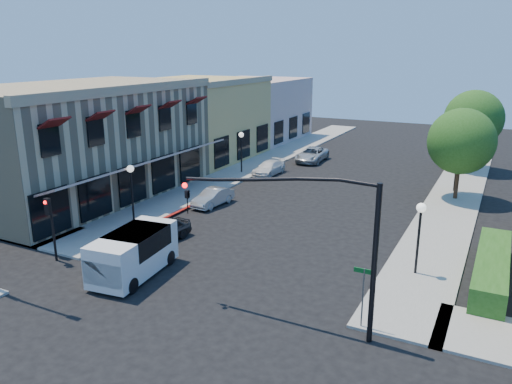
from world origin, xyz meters
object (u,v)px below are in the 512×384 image
at_px(secondary_signal, 50,218).
at_px(lamppost_right_near, 420,220).
at_px(parked_car_b, 213,197).
at_px(parked_car_d, 312,155).
at_px(street_name_sign, 363,288).
at_px(street_tree_a, 461,141).
at_px(lamppost_right_far, 458,156).
at_px(parked_car_a, 162,231).
at_px(lamppost_left_near, 131,179).
at_px(street_tree_b, 474,119).
at_px(signal_mast_arm, 317,227).
at_px(white_van, 133,251).
at_px(parked_car_c, 269,168).
at_px(lamppost_left_far, 241,142).

xyz_separation_m(secondary_signal, lamppost_right_near, (16.50, 6.59, 0.42)).
relative_size(parked_car_b, parked_car_d, 0.74).
xyz_separation_m(secondary_signal, street_name_sign, (15.50, 0.79, -0.62)).
xyz_separation_m(street_tree_a, lamppost_right_far, (-0.30, 2.00, -1.46)).
height_order(lamppost_right_far, parked_car_a, lamppost_right_far).
distance_m(street_name_sign, parked_car_d, 29.69).
bearing_deg(street_tree_a, lamppost_right_near, -91.23).
xyz_separation_m(secondary_signal, lamppost_left_near, (-0.50, 6.59, 0.42)).
distance_m(street_tree_b, signal_mast_arm, 30.65).
bearing_deg(parked_car_b, white_van, -72.70).
relative_size(street_tree_a, lamppost_right_near, 1.82).
relative_size(white_van, parked_car_b, 1.40).
bearing_deg(street_tree_b, parked_car_c, -148.03).
height_order(street_tree_b, signal_mast_arm, street_tree_b).
xyz_separation_m(street_tree_a, parked_car_a, (-13.60, -16.00, -3.57)).
bearing_deg(street_name_sign, lamppost_left_near, 160.07).
relative_size(lamppost_left_far, lamppost_right_far, 1.00).
height_order(signal_mast_arm, parked_car_b, signal_mast_arm).
xyz_separation_m(street_tree_b, lamppost_right_far, (-0.30, -8.00, -1.81)).
relative_size(street_name_sign, lamppost_right_far, 0.70).
relative_size(street_tree_b, lamppost_left_far, 1.97).
height_order(street_tree_b, lamppost_right_near, street_tree_b).
distance_m(signal_mast_arm, parked_car_d, 29.88).
bearing_deg(street_name_sign, lamppost_left_far, 128.94).
relative_size(street_tree_a, secondary_signal, 1.95).
bearing_deg(parked_car_c, lamppost_left_far, -161.50).
xyz_separation_m(signal_mast_arm, secondary_signal, (-13.86, -0.09, -1.77)).
bearing_deg(street_name_sign, lamppost_right_near, 80.22).
height_order(street_tree_b, white_van, street_tree_b).
bearing_deg(street_name_sign, street_tree_a, 86.24).
relative_size(secondary_signal, parked_car_d, 0.70).
relative_size(lamppost_left_far, parked_car_d, 0.75).
height_order(lamppost_left_near, parked_car_d, lamppost_left_near).
xyz_separation_m(street_name_sign, lamppost_right_far, (1.00, 21.80, 1.04)).
height_order(white_van, parked_car_a, white_van).
bearing_deg(parked_car_b, lamppost_right_far, 42.22).
bearing_deg(street_tree_b, street_tree_a, -90.00).
distance_m(street_tree_a, parked_car_d, 15.79).
xyz_separation_m(lamppost_right_near, lamppost_right_far, (0.00, 16.00, 0.00)).
bearing_deg(street_tree_b, parked_car_a, -117.61).
xyz_separation_m(street_tree_a, parked_car_d, (-13.60, 7.20, -3.53)).
relative_size(signal_mast_arm, secondary_signal, 2.41).
bearing_deg(parked_car_b, lamppost_left_far, 111.28).
bearing_deg(white_van, lamppost_right_near, 27.06).
distance_m(street_tree_b, parked_car_a, 29.60).
relative_size(secondary_signal, parked_car_b, 0.94).
bearing_deg(street_tree_b, lamppost_left_near, -125.79).
xyz_separation_m(lamppost_right_near, parked_car_b, (-14.32, 5.00, -2.15)).
bearing_deg(lamppost_left_far, parked_car_d, 62.80).
bearing_deg(lamppost_right_near, secondary_signal, -158.22).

